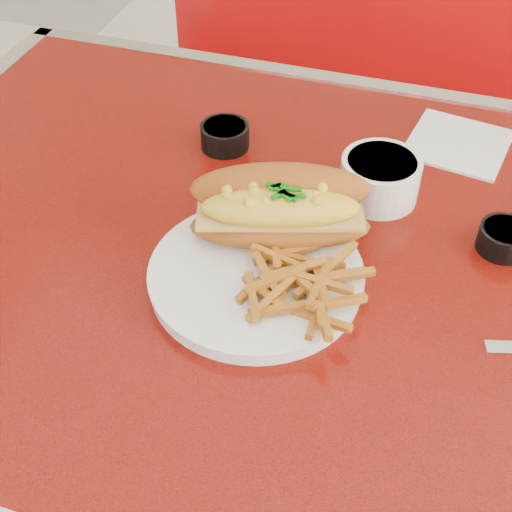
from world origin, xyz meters
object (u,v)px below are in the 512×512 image
(mac_hoagie, at_px, (280,208))
(sauce_cup_left, at_px, (225,135))
(diner_table, at_px, (316,344))
(dinner_plate, at_px, (256,276))
(sauce_cup_right, at_px, (504,238))
(fork, at_px, (310,280))
(gravy_ramekin, at_px, (380,177))
(booth_bench_far, at_px, (391,180))

(mac_hoagie, relative_size, sauce_cup_left, 2.67)
(sauce_cup_left, bearing_deg, diner_table, -43.44)
(diner_table, bearing_deg, sauce_cup_left, 136.56)
(sauce_cup_left, bearing_deg, mac_hoagie, -53.00)
(sauce_cup_left, bearing_deg, dinner_plate, -63.05)
(sauce_cup_left, distance_m, sauce_cup_right, 0.39)
(sauce_cup_right, bearing_deg, sauce_cup_left, 165.63)
(dinner_plate, height_order, mac_hoagie, mac_hoagie)
(mac_hoagie, distance_m, fork, 0.09)
(gravy_ramekin, height_order, sauce_cup_right, gravy_ramekin)
(gravy_ramekin, bearing_deg, sauce_cup_left, 168.61)
(gravy_ramekin, bearing_deg, fork, -102.11)
(booth_bench_far, relative_size, sauce_cup_left, 14.14)
(sauce_cup_right, bearing_deg, diner_table, -158.61)
(fork, xyz_separation_m, sauce_cup_left, (-0.18, 0.23, 0.00))
(fork, height_order, gravy_ramekin, gravy_ramekin)
(booth_bench_far, relative_size, sauce_cup_right, 15.16)
(diner_table, bearing_deg, dinner_plate, -134.19)
(booth_bench_far, height_order, fork, booth_bench_far)
(diner_table, xyz_separation_m, dinner_plate, (-0.06, -0.06, 0.17))
(sauce_cup_left, height_order, sauce_cup_right, sauce_cup_left)
(dinner_plate, relative_size, sauce_cup_right, 3.52)
(booth_bench_far, bearing_deg, dinner_plate, -94.08)
(dinner_plate, xyz_separation_m, fork, (0.06, 0.00, 0.01))
(mac_hoagie, height_order, gravy_ramekin, mac_hoagie)
(sauce_cup_left, xyz_separation_m, sauce_cup_right, (0.38, -0.10, -0.00))
(mac_hoagie, relative_size, fork, 1.59)
(mac_hoagie, relative_size, gravy_ramekin, 1.96)
(booth_bench_far, distance_m, fork, 1.00)
(dinner_plate, relative_size, mac_hoagie, 1.23)
(dinner_plate, xyz_separation_m, sauce_cup_right, (0.26, 0.14, 0.01))
(fork, bearing_deg, booth_bench_far, 7.94)
(booth_bench_far, xyz_separation_m, mac_hoagie, (-0.06, -0.81, 0.54))
(diner_table, distance_m, mac_hoagie, 0.22)
(dinner_plate, distance_m, mac_hoagie, 0.08)
(dinner_plate, distance_m, fork, 0.06)
(mac_hoagie, bearing_deg, booth_bench_far, 68.47)
(diner_table, xyz_separation_m, sauce_cup_left, (-0.18, 0.17, 0.18))
(sauce_cup_left, relative_size, sauce_cup_right, 1.07)
(booth_bench_far, relative_size, gravy_ramekin, 10.36)
(booth_bench_far, xyz_separation_m, sauce_cup_left, (-0.18, -0.64, 0.50))
(diner_table, xyz_separation_m, mac_hoagie, (-0.06, 0.00, 0.22))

